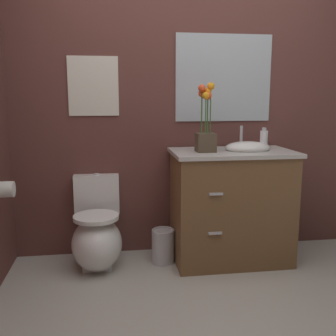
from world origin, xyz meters
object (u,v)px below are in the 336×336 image
at_px(soap_bottle, 264,139).
at_px(wall_mirror, 224,78).
at_px(vanity_cabinet, 231,205).
at_px(wall_poster, 93,86).
at_px(toilet, 97,236).
at_px(flower_vase, 206,128).
at_px(toilet_paper_roll, 6,189).
at_px(trash_bin, 163,246).

bearing_deg(soap_bottle, wall_mirror, 139.42).
xyz_separation_m(vanity_cabinet, wall_poster, (-1.06, 0.29, 0.92)).
height_order(toilet, soap_bottle, soap_bottle).
xyz_separation_m(flower_vase, wall_mirror, (0.22, 0.32, 0.38)).
relative_size(flower_vase, wall_mirror, 0.64).
distance_m(toilet, vanity_cabinet, 1.08).
xyz_separation_m(soap_bottle, toilet_paper_roll, (-1.92, -0.23, -0.29)).
xyz_separation_m(flower_vase, trash_bin, (-0.32, 0.05, -0.93)).
height_order(toilet, trash_bin, toilet).
bearing_deg(toilet, soap_bottle, 1.46).
relative_size(vanity_cabinet, toilet_paper_roll, 9.72).
distance_m(vanity_cabinet, trash_bin, 0.63).
relative_size(trash_bin, wall_poster, 0.59).
relative_size(wall_poster, wall_mirror, 0.58).
relative_size(toilet, toilet_paper_roll, 6.27).
distance_m(wall_poster, toilet_paper_roll, 1.03).
distance_m(vanity_cabinet, toilet_paper_roll, 1.67).
bearing_deg(toilet_paper_roll, flower_vase, 5.69).
bearing_deg(vanity_cabinet, toilet, 178.57).
bearing_deg(wall_mirror, soap_bottle, -40.58).
bearing_deg(vanity_cabinet, soap_bottle, 12.57).
height_order(soap_bottle, trash_bin, soap_bottle).
height_order(toilet, flower_vase, flower_vase).
relative_size(soap_bottle, toilet_paper_roll, 1.54).
bearing_deg(flower_vase, vanity_cabinet, 7.03).
relative_size(toilet, vanity_cabinet, 0.65).
distance_m(vanity_cabinet, wall_mirror, 1.04).
height_order(vanity_cabinet, wall_poster, wall_poster).
distance_m(flower_vase, wall_mirror, 0.55).
relative_size(flower_vase, soap_bottle, 3.04).
xyz_separation_m(wall_poster, wall_mirror, (1.05, 0.00, 0.07)).
distance_m(trash_bin, toilet_paper_roll, 1.25).
bearing_deg(toilet, toilet_paper_roll, -161.71).
bearing_deg(trash_bin, vanity_cabinet, -2.13).
bearing_deg(wall_poster, trash_bin, -28.08).
relative_size(soap_bottle, wall_poster, 0.37).
relative_size(toilet, wall_poster, 1.50).
relative_size(flower_vase, toilet_paper_roll, 4.68).
bearing_deg(trash_bin, wall_mirror, 26.83).
height_order(toilet, toilet_paper_roll, toilet_paper_roll).
bearing_deg(toilet, wall_poster, 90.00).
distance_m(trash_bin, wall_poster, 1.37).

